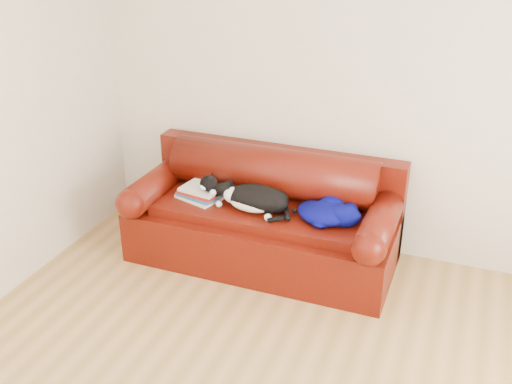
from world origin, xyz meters
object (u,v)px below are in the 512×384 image
at_px(sofa_base, 262,234).
at_px(book_stack, 201,193).
at_px(cat, 256,199).
at_px(blanket, 328,212).

distance_m(sofa_base, book_stack, 0.60).
bearing_deg(cat, sofa_base, 83.65).
height_order(book_stack, blanket, blanket).
bearing_deg(book_stack, cat, -5.29).
bearing_deg(blanket, sofa_base, 174.04).
relative_size(sofa_base, book_stack, 5.27).
bearing_deg(blanket, cat, -174.37).
distance_m(book_stack, cat, 0.49).
distance_m(book_stack, blanket, 1.05).
xyz_separation_m(sofa_base, book_stack, (-0.50, -0.07, 0.31)).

